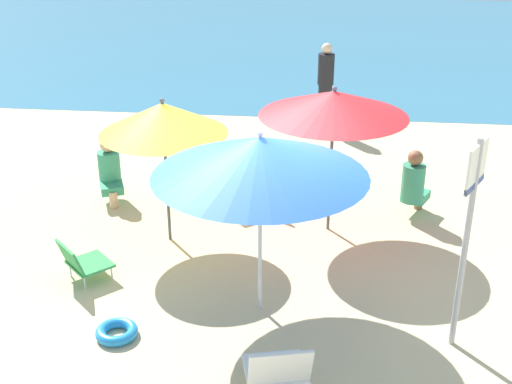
# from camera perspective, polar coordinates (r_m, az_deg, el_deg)

# --- Properties ---
(ground_plane) EXTENTS (40.00, 40.00, 0.00)m
(ground_plane) POSITION_cam_1_polar(r_m,az_deg,el_deg) (7.92, -0.63, -6.96)
(ground_plane) COLOR beige
(sea_water) EXTENTS (40.00, 16.00, 0.01)m
(sea_water) POSITION_cam_1_polar(r_m,az_deg,el_deg) (21.08, 3.90, 13.02)
(sea_water) COLOR teal
(sea_water) RESTS_ON ground_plane
(umbrella_red) EXTENTS (1.85, 1.85, 1.94)m
(umbrella_red) POSITION_cam_1_polar(r_m,az_deg,el_deg) (8.32, 6.62, 7.46)
(umbrella_red) COLOR #4C4C51
(umbrella_red) RESTS_ON ground_plane
(umbrella_yellow) EXTENTS (1.55, 1.55, 1.88)m
(umbrella_yellow) POSITION_cam_1_polar(r_m,az_deg,el_deg) (8.10, -7.88, 6.20)
(umbrella_yellow) COLOR #4C4C51
(umbrella_yellow) RESTS_ON ground_plane
(umbrella_blue) EXTENTS (2.15, 2.15, 2.02)m
(umbrella_blue) POSITION_cam_1_polar(r_m,az_deg,el_deg) (6.50, 0.35, 3.04)
(umbrella_blue) COLOR silver
(umbrella_blue) RESTS_ON ground_plane
(beach_chair_a) EXTENTS (0.57, 0.68, 0.66)m
(beach_chair_a) POSITION_cam_1_polar(r_m,az_deg,el_deg) (9.74, -4.04, 1.38)
(beach_chair_a) COLOR red
(beach_chair_a) RESTS_ON ground_plane
(beach_chair_b) EXTENTS (0.67, 0.68, 0.62)m
(beach_chair_b) POSITION_cam_1_polar(r_m,az_deg,el_deg) (6.05, 1.85, -14.78)
(beach_chair_b) COLOR white
(beach_chair_b) RESTS_ON ground_plane
(beach_chair_c) EXTENTS (0.78, 0.77, 0.58)m
(beach_chair_c) POSITION_cam_1_polar(r_m,az_deg,el_deg) (9.33, -0.53, 0.09)
(beach_chair_c) COLOR white
(beach_chair_c) RESTS_ON ground_plane
(beach_chair_d) EXTENTS (0.68, 0.68, 0.52)m
(beach_chair_d) POSITION_cam_1_polar(r_m,az_deg,el_deg) (7.91, -14.57, -5.70)
(beach_chair_d) COLOR #33934C
(beach_chair_d) RESTS_ON ground_plane
(person_a) EXTENTS (0.29, 0.29, 1.62)m
(person_a) POSITION_cam_1_polar(r_m,az_deg,el_deg) (12.46, 5.90, 8.86)
(person_a) COLOR black
(person_a) RESTS_ON ground_plane
(person_b) EXTENTS (0.45, 0.54, 0.98)m
(person_b) POSITION_cam_1_polar(r_m,az_deg,el_deg) (9.30, 13.25, 0.71)
(person_b) COLOR #389970
(person_b) RESTS_ON ground_plane
(person_c) EXTENTS (0.44, 0.55, 0.93)m
(person_c) POSITION_cam_1_polar(r_m,az_deg,el_deg) (9.79, -12.30, 1.86)
(person_c) COLOR #389970
(person_c) RESTS_ON ground_plane
(warning_sign) EXTENTS (0.25, 0.43, 2.16)m
(warning_sign) POSITION_cam_1_polar(r_m,az_deg,el_deg) (6.39, 17.66, -1.96)
(warning_sign) COLOR #ADADB2
(warning_sign) RESTS_ON ground_plane
(swim_ring) EXTENTS (0.43, 0.43, 0.11)m
(swim_ring) POSITION_cam_1_polar(r_m,az_deg,el_deg) (7.03, -11.74, -11.54)
(swim_ring) COLOR #238CD8
(swim_ring) RESTS_ON ground_plane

